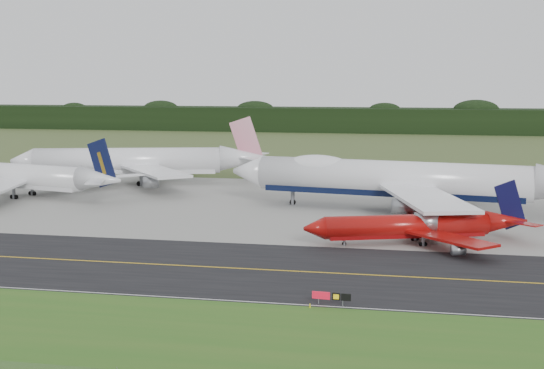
{
  "coord_description": "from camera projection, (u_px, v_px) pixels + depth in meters",
  "views": [
    {
      "loc": [
        18.79,
        -105.86,
        26.84
      ],
      "look_at": [
        -6.54,
        22.0,
        8.46
      ],
      "focal_mm": 50.0,
      "sensor_mm": 36.0,
      "label": 1
    }
  ],
  "objects": [
    {
      "name": "apron",
      "position": [
        329.0,
        206.0,
        159.73
      ],
      "size": [
        400.0,
        78.0,
        0.01
      ],
      "primitive_type": "cube",
      "color": "gray",
      "rests_on": "ground"
    },
    {
      "name": "grass_verge",
      "position": [
        226.0,
        347.0,
        76.19
      ],
      "size": [
        400.0,
        30.0,
        0.01
      ],
      "primitive_type": "cube",
      "color": "#2C601C",
      "rests_on": "ground"
    },
    {
      "name": "taxiway_centreline",
      "position": [
        282.0,
        270.0,
        106.3
      ],
      "size": [
        400.0,
        0.4,
        0.0
      ],
      "primitive_type": "cube",
      "color": "gold",
      "rests_on": "taxiway"
    },
    {
      "name": "taxiway_sign",
      "position": [
        331.0,
        296.0,
        89.95
      ],
      "size": [
        4.68,
        0.54,
        1.56
      ],
      "color": "slate",
      "rests_on": "ground"
    },
    {
      "name": "jet_red_737",
      "position": [
        419.0,
        226.0,
        123.37
      ],
      "size": [
        36.89,
        29.23,
        10.25
      ],
      "color": "#970D0B",
      "rests_on": "ground"
    },
    {
      "name": "horizon_treeline",
      "position": [
        383.0,
        121.0,
        375.34
      ],
      "size": [
        700.0,
        25.0,
        12.0
      ],
      "color": "black",
      "rests_on": "ground"
    },
    {
      "name": "jet_navy_gold",
      "position": [
        22.0,
        177.0,
        171.3
      ],
      "size": [
        54.48,
        46.59,
        14.19
      ],
      "color": "silver",
      "rests_on": "ground"
    },
    {
      "name": "taxiway",
      "position": [
        282.0,
        271.0,
        106.3
      ],
      "size": [
        400.0,
        32.0,
        0.02
      ],
      "primitive_type": "cube",
      "color": "black",
      "rests_on": "ground"
    },
    {
      "name": "jet_star_tail",
      "position": [
        142.0,
        162.0,
        192.38
      ],
      "size": [
        64.49,
        52.88,
        17.2
      ],
      "color": "white",
      "rests_on": "ground"
    },
    {
      "name": "jet_ba_747",
      "position": [
        405.0,
        180.0,
        152.11
      ],
      "size": [
        76.8,
        62.95,
        19.34
      ],
      "color": "white",
      "rests_on": "ground"
    },
    {
      "name": "edge_marker_center",
      "position": [
        310.0,
        306.0,
        89.01
      ],
      "size": [
        0.16,
        0.16,
        0.5
      ],
      "primitive_type": "cylinder",
      "color": "yellow",
      "rests_on": "ground"
    },
    {
      "name": "ground",
      "position": [
        287.0,
        264.0,
        110.19
      ],
      "size": [
        600.0,
        600.0,
        0.0
      ],
      "primitive_type": "plane",
      "color": "#3E5125",
      "rests_on": "ground"
    },
    {
      "name": "taxiway_edge_line",
      "position": [
        258.0,
        302.0,
        91.25
      ],
      "size": [
        400.0,
        0.25,
        0.0
      ],
      "primitive_type": "cube",
      "color": "silver",
      "rests_on": "taxiway"
    }
  ]
}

